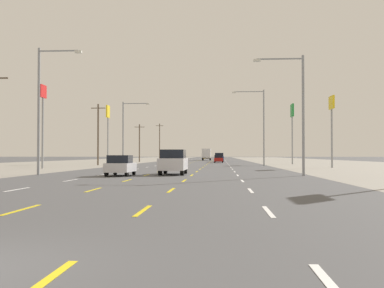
% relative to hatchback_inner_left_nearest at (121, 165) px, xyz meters
% --- Properties ---
extents(ground_plane, '(572.00, 572.00, 0.00)m').
position_rel_hatchback_inner_left_nearest_xyz_m(ground_plane, '(3.53, 37.60, -0.78)').
color(ground_plane, '#4C4C4F').
extents(lot_apron_left, '(28.00, 440.00, 0.01)m').
position_rel_hatchback_inner_left_nearest_xyz_m(lot_apron_left, '(-21.22, 37.60, -0.78)').
color(lot_apron_left, gray).
rests_on(lot_apron_left, ground).
extents(lot_apron_right, '(28.00, 440.00, 0.01)m').
position_rel_hatchback_inner_left_nearest_xyz_m(lot_apron_right, '(28.28, 37.60, -0.78)').
color(lot_apron_right, gray).
rests_on(lot_apron_right, ground).
extents(lane_markings, '(10.64, 227.60, 0.01)m').
position_rel_hatchback_inner_left_nearest_xyz_m(lane_markings, '(3.53, 76.10, -0.78)').
color(lane_markings, white).
rests_on(lane_markings, ground).
extents(signal_span_wire, '(27.08, 0.52, 9.51)m').
position_rel_hatchback_inner_left_nearest_xyz_m(signal_span_wire, '(3.29, -21.46, 4.71)').
color(signal_span_wire, brown).
rests_on(signal_span_wire, ground).
extents(hatchback_inner_left_nearest, '(1.72, 3.90, 1.54)m').
position_rel_hatchback_inner_left_nearest_xyz_m(hatchback_inner_left_nearest, '(0.00, 0.00, 0.00)').
color(hatchback_inner_left_nearest, silver).
rests_on(hatchback_inner_left_nearest, ground).
extents(suv_center_turn_near, '(1.98, 4.90, 1.98)m').
position_rel_hatchback_inner_left_nearest_xyz_m(suv_center_turn_near, '(3.73, 2.41, 0.24)').
color(suv_center_turn_near, silver).
rests_on(suv_center_turn_near, ground).
extents(hatchback_inner_right_mid, '(1.72, 3.90, 1.54)m').
position_rel_hatchback_inner_left_nearest_xyz_m(hatchback_inner_right_mid, '(7.15, 56.46, 0.00)').
color(hatchback_inner_right_mid, red).
rests_on(hatchback_inner_right_mid, ground).
extents(suv_inner_right_midfar, '(1.98, 4.90, 1.98)m').
position_rel_hatchback_inner_left_nearest_xyz_m(suv_inner_right_midfar, '(7.24, 68.73, 0.24)').
color(suv_inner_right_midfar, navy).
rests_on(suv_inner_right_midfar, ground).
extents(box_truck_center_turn_far, '(2.40, 7.20, 3.23)m').
position_rel_hatchback_inner_left_nearest_xyz_m(box_truck_center_turn_far, '(3.65, 95.17, 1.05)').
color(box_truck_center_turn_far, '#B28C33').
rests_on(box_truck_center_turn_far, ground).
extents(pole_sign_left_row_1, '(0.24, 1.70, 9.58)m').
position_rel_hatchback_inner_left_nearest_xyz_m(pole_sign_left_row_1, '(-12.82, 17.47, 6.17)').
color(pole_sign_left_row_1, gray).
rests_on(pole_sign_left_row_1, ground).
extents(pole_sign_left_row_2, '(0.24, 1.87, 10.01)m').
position_rel_hatchback_inner_left_nearest_xyz_m(pole_sign_left_row_2, '(-11.72, 43.80, 6.73)').
color(pole_sign_left_row_2, gray).
rests_on(pole_sign_left_row_2, ground).
extents(pole_sign_right_row_1, '(0.24, 2.16, 8.73)m').
position_rel_hatchback_inner_left_nearest_xyz_m(pole_sign_right_row_1, '(21.02, 22.85, 5.87)').
color(pole_sign_right_row_1, gray).
rests_on(pole_sign_right_row_1, ground).
extents(pole_sign_right_row_2, '(0.24, 2.39, 9.95)m').
position_rel_hatchback_inner_left_nearest_xyz_m(pole_sign_right_row_2, '(19.37, 43.07, 6.93)').
color(pole_sign_right_row_2, gray).
rests_on(pole_sign_right_row_2, ground).
extents(streetlight_left_row_0, '(3.47, 0.26, 9.90)m').
position_rel_hatchback_inner_left_nearest_xyz_m(streetlight_left_row_0, '(-6.30, 0.76, 4.86)').
color(streetlight_left_row_0, gray).
rests_on(streetlight_left_row_0, ground).
extents(streetlight_right_row_0, '(3.80, 0.26, 9.06)m').
position_rel_hatchback_inner_left_nearest_xyz_m(streetlight_right_row_0, '(13.30, 0.76, 4.47)').
color(streetlight_right_row_0, gray).
rests_on(streetlight_right_row_0, ground).
extents(streetlight_left_row_1, '(4.00, 0.26, 9.27)m').
position_rel_hatchback_inner_left_nearest_xyz_m(streetlight_left_row_1, '(-6.21, 32.10, 4.60)').
color(streetlight_left_row_1, gray).
rests_on(streetlight_left_row_1, ground).
extents(streetlight_right_row_1, '(4.60, 0.26, 10.85)m').
position_rel_hatchback_inner_left_nearest_xyz_m(streetlight_right_row_1, '(13.24, 32.10, 5.49)').
color(streetlight_right_row_1, gray).
rests_on(streetlight_right_row_1, ground).
extents(utility_pole_left_row_1, '(2.20, 0.26, 9.20)m').
position_rel_hatchback_inner_left_nearest_xyz_m(utility_pole_left_row_1, '(-10.88, 34.32, 4.01)').
color(utility_pole_left_row_1, brown).
rests_on(utility_pole_left_row_1, ground).
extents(utility_pole_left_row_2, '(2.20, 0.26, 8.28)m').
position_rel_hatchback_inner_left_nearest_xyz_m(utility_pole_left_row_2, '(-10.27, 66.69, 3.55)').
color(utility_pole_left_row_2, brown).
rests_on(utility_pole_left_row_2, ground).
extents(utility_pole_left_row_3, '(2.20, 0.26, 10.48)m').
position_rel_hatchback_inner_left_nearest_xyz_m(utility_pole_left_row_3, '(-9.83, 97.27, 4.65)').
color(utility_pole_left_row_3, brown).
rests_on(utility_pole_left_row_3, ground).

